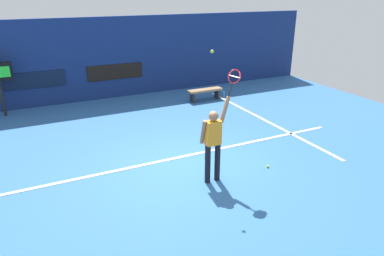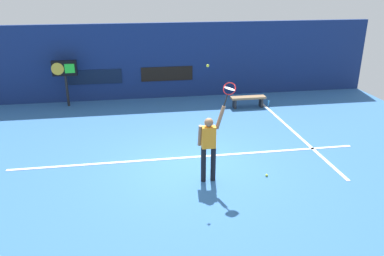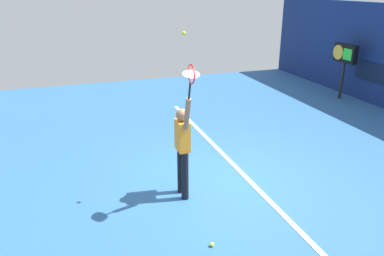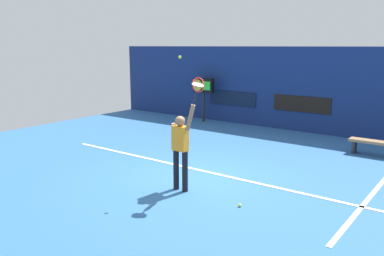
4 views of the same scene
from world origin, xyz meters
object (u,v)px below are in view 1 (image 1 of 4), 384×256
Objects in this scene: court_bench at (205,92)px; water_bottle at (224,95)px; tennis_racket at (234,78)px; tennis_ball at (212,51)px; spare_ball at (268,166)px; tennis_player at (213,140)px.

court_bench reaches higher than water_bottle.
tennis_ball reaches higher than tennis_racket.
spare_ball is (-2.10, -5.70, -0.09)m from water_bottle.
tennis_ball is (-0.04, 0.05, 1.94)m from tennis_player.
court_bench is (2.32, 5.66, -2.02)m from tennis_racket.
tennis_ball is at bearing 174.10° from tennis_racket.
tennis_ball is at bearing -116.76° from court_bench.
court_bench is 20.59× the size of spare_ball.
tennis_racket reaches higher than spare_ball.
court_bench is at bearing 77.76° from spare_ball.
water_bottle is 3.53× the size of spare_ball.
tennis_ball is 0.28× the size of water_bottle.
tennis_player reaches higher than water_bottle.
tennis_ball is at bearing 131.78° from tennis_player.
water_bottle is 6.07m from spare_ball.
court_bench is at bearing 63.79° from tennis_player.
spare_ball is (1.55, -0.04, -0.98)m from tennis_player.
tennis_racket is at bearing -112.26° from court_bench.
court_bench is at bearing 67.74° from tennis_racket.
tennis_ball is at bearing 176.72° from spare_ball.
tennis_player is 1.41× the size of court_bench.
tennis_racket is at bearing -119.33° from water_bottle.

